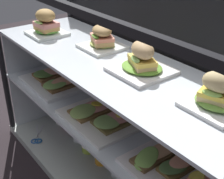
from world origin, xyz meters
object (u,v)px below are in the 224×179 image
(plated_roll_sandwich_right_of_center, at_px, (218,95))
(juice_bottle_front_left_end, at_px, (117,161))
(open_sandwich_tray_near_left_corner, at_px, (60,79))
(open_sandwich_tray_left_of_center, at_px, (106,115))
(juice_bottle_tucked_behind, at_px, (101,146))
(plated_roll_sandwich_center, at_px, (46,25))
(juice_bottle_front_middle, at_px, (78,126))
(open_sandwich_tray_mid_left, at_px, (180,167))
(kitchen_scissors, at_px, (37,138))
(juice_bottle_back_center, at_px, (136,174))
(plated_roll_sandwich_mid_right, at_px, (142,62))
(plated_roll_sandwich_mid_left, at_px, (102,39))
(juice_bottle_near_post, at_px, (69,117))
(juice_bottle_front_right_end, at_px, (88,137))
(juice_bottle_front_second, at_px, (60,111))

(plated_roll_sandwich_right_of_center, distance_m, juice_bottle_front_left_end, 0.73)
(plated_roll_sandwich_right_of_center, distance_m, open_sandwich_tray_near_left_corner, 0.95)
(open_sandwich_tray_left_of_center, relative_size, juice_bottle_front_left_end, 1.57)
(juice_bottle_tucked_behind, bearing_deg, plated_roll_sandwich_center, -170.93)
(juice_bottle_front_middle, xyz_separation_m, juice_bottle_front_left_end, (0.35, -0.00, -0.01))
(open_sandwich_tray_mid_left, height_order, kitchen_scissors, open_sandwich_tray_mid_left)
(juice_bottle_back_center, relative_size, kitchen_scissors, 1.11)
(plated_roll_sandwich_mid_right, xyz_separation_m, juice_bottle_front_middle, (-0.49, -0.01, -0.55))
(plated_roll_sandwich_center, height_order, plated_roll_sandwich_mid_left, plated_roll_sandwich_center)
(plated_roll_sandwich_center, distance_m, juice_bottle_front_left_end, 0.76)
(plated_roll_sandwich_mid_left, distance_m, juice_bottle_front_left_end, 0.59)
(juice_bottle_near_post, height_order, juice_bottle_front_middle, juice_bottle_front_middle)
(plated_roll_sandwich_mid_left, height_order, open_sandwich_tray_left_of_center, plated_roll_sandwich_mid_left)
(plated_roll_sandwich_mid_left, relative_size, juice_bottle_back_center, 0.86)
(open_sandwich_tray_near_left_corner, height_order, open_sandwich_tray_left_of_center, open_sandwich_tray_near_left_corner)
(plated_roll_sandwich_mid_right, bearing_deg, juice_bottle_tucked_behind, -176.15)
(plated_roll_sandwich_mid_left, xyz_separation_m, juice_bottle_near_post, (-0.31, -0.03, -0.56))
(plated_roll_sandwich_center, xyz_separation_m, juice_bottle_front_middle, (0.13, 0.07, -0.56))
(plated_roll_sandwich_mid_right, xyz_separation_m, kitchen_scissors, (-0.64, -0.19, -0.64))
(juice_bottle_front_right_end, bearing_deg, juice_bottle_tucked_behind, 0.85)
(plated_roll_sandwich_mid_left, relative_size, juice_bottle_near_post, 0.81)
(plated_roll_sandwich_center, relative_size, juice_bottle_tucked_behind, 0.72)
(juice_bottle_front_right_end, bearing_deg, plated_roll_sandwich_center, -167.10)
(plated_roll_sandwich_mid_left, bearing_deg, juice_bottle_tucked_behind, -46.78)
(open_sandwich_tray_mid_left, bearing_deg, kitchen_scissors, -171.78)
(open_sandwich_tray_left_of_center, relative_size, juice_bottle_near_post, 1.57)
(juice_bottle_tucked_behind, bearing_deg, plated_roll_sandwich_right_of_center, 2.15)
(plated_roll_sandwich_right_of_center, distance_m, juice_bottle_front_right_end, 0.90)
(juice_bottle_front_second, bearing_deg, plated_roll_sandwich_mid_right, -0.16)
(plated_roll_sandwich_mid_left, xyz_separation_m, plated_roll_sandwich_right_of_center, (0.63, -0.03, 0.00))
(plated_roll_sandwich_mid_left, bearing_deg, kitchen_scissors, -146.36)
(juice_bottle_front_second, relative_size, juice_bottle_front_right_end, 0.87)
(open_sandwich_tray_near_left_corner, height_order, juice_bottle_front_left_end, open_sandwich_tray_near_left_corner)
(plated_roll_sandwich_right_of_center, bearing_deg, open_sandwich_tray_near_left_corner, -176.44)
(plated_roll_sandwich_mid_left, height_order, kitchen_scissors, plated_roll_sandwich_mid_left)
(plated_roll_sandwich_right_of_center, bearing_deg, juice_bottle_front_left_end, -178.60)
(open_sandwich_tray_near_left_corner, height_order, juice_bottle_front_second, open_sandwich_tray_near_left_corner)
(open_sandwich_tray_mid_left, xyz_separation_m, juice_bottle_front_middle, (-0.77, 0.06, -0.27))
(juice_bottle_front_second, xyz_separation_m, juice_bottle_front_right_end, (0.34, -0.02, 0.02))
(juice_bottle_near_post, bearing_deg, kitchen_scissors, -98.59)
(plated_roll_sandwich_mid_right, bearing_deg, juice_bottle_near_post, 179.35)
(open_sandwich_tray_left_of_center, relative_size, juice_bottle_front_right_end, 1.44)
(juice_bottle_tucked_behind, distance_m, juice_bottle_back_center, 0.24)
(juice_bottle_front_right_end, bearing_deg, open_sandwich_tray_left_of_center, -11.44)
(juice_bottle_front_second, height_order, juice_bottle_tucked_behind, juice_bottle_tucked_behind)
(plated_roll_sandwich_center, bearing_deg, plated_roll_sandwich_mid_left, 18.70)
(juice_bottle_front_right_end, height_order, kitchen_scissors, juice_bottle_front_right_end)
(plated_roll_sandwich_mid_right, relative_size, juice_bottle_front_second, 1.01)
(juice_bottle_front_right_end, distance_m, juice_bottle_front_left_end, 0.24)
(juice_bottle_near_post, bearing_deg, plated_roll_sandwich_center, -97.87)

